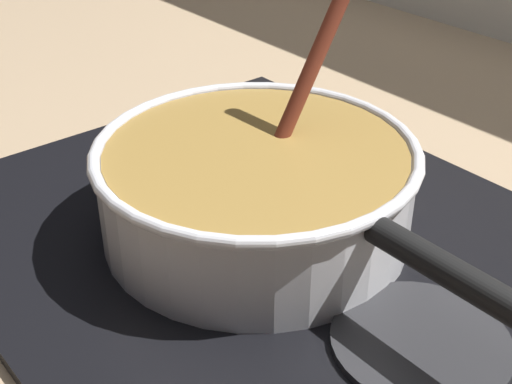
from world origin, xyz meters
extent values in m
cube|color=#9E8466|center=(0.00, 0.00, -0.02)|extent=(2.40, 1.60, 0.04)
cube|color=black|center=(0.06, 0.13, 0.01)|extent=(0.56, 0.48, 0.01)
torus|color=#592D0C|center=(0.06, 0.13, 0.02)|extent=(0.17, 0.17, 0.01)
cylinder|color=#262628|center=(0.25, 0.13, 0.01)|extent=(0.13, 0.13, 0.01)
cylinder|color=silver|center=(0.06, 0.13, 0.05)|extent=(0.27, 0.27, 0.08)
cylinder|color=olive|center=(0.06, 0.13, 0.06)|extent=(0.26, 0.26, 0.08)
torus|color=silver|center=(0.06, 0.13, 0.09)|extent=(0.28, 0.28, 0.01)
cylinder|color=black|center=(0.27, 0.13, 0.09)|extent=(0.14, 0.02, 0.02)
cylinder|color=#EDD88C|center=(0.05, 0.21, 0.08)|extent=(0.04, 0.04, 0.01)
cylinder|color=#EDD88C|center=(0.09, 0.14, 0.08)|extent=(0.04, 0.04, 0.01)
cylinder|color=#EDD88C|center=(0.13, 0.20, 0.08)|extent=(0.04, 0.04, 0.01)
cylinder|color=beige|center=(-0.02, 0.11, 0.08)|extent=(0.03, 0.03, 0.01)
cylinder|color=#E5CC7A|center=(0.08, 0.23, 0.08)|extent=(0.03, 0.03, 0.01)
cylinder|color=#EDD88C|center=(0.04, 0.14, 0.08)|extent=(0.04, 0.04, 0.01)
cylinder|color=beige|center=(0.01, 0.08, 0.08)|extent=(0.03, 0.03, 0.01)
cylinder|color=maroon|center=(0.06, 0.21, 0.18)|extent=(0.03, 0.12, 0.21)
cube|color=brown|center=(0.05, 0.16, 0.08)|extent=(0.03, 0.05, 0.01)
camera|label=1|loc=(0.47, -0.20, 0.37)|focal=49.51mm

